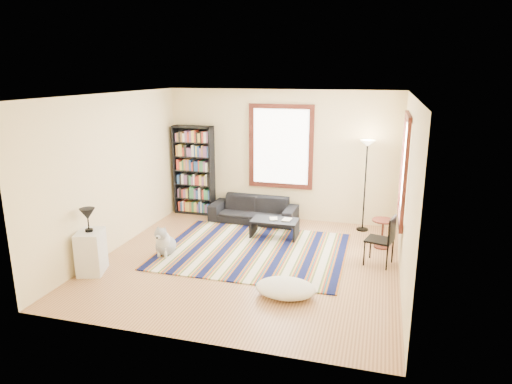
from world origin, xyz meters
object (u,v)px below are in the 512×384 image
(floor_lamp, at_px, (365,186))
(white_cabinet, at_px, (91,252))
(floor_cushion, at_px, (286,288))
(dog, at_px, (166,240))
(bookshelf, at_px, (194,170))
(folding_chair, at_px, (379,240))
(coffee_table, at_px, (275,228))
(sofa, at_px, (254,210))
(side_table, at_px, (382,234))

(floor_lamp, distance_m, white_cabinet, 5.28)
(floor_cushion, height_order, dog, dog)
(floor_lamp, xyz_separation_m, dog, (-3.30, -2.27, -0.65))
(floor_lamp, height_order, white_cabinet, floor_lamp)
(bookshelf, height_order, white_cabinet, bookshelf)
(floor_cushion, relative_size, folding_chair, 1.03)
(floor_lamp, relative_size, folding_chair, 2.16)
(coffee_table, height_order, floor_lamp, floor_lamp)
(sofa, distance_m, floor_lamp, 2.39)
(bookshelf, distance_m, folding_chair, 4.54)
(floor_cushion, bearing_deg, side_table, 60.21)
(folding_chair, xyz_separation_m, dog, (-3.64, -0.59, -0.15))
(sofa, relative_size, floor_cushion, 2.09)
(bookshelf, relative_size, folding_chair, 2.33)
(bookshelf, height_order, folding_chair, bookshelf)
(bookshelf, distance_m, dog, 2.59)
(coffee_table, bearing_deg, dog, -140.27)
(dog, bearing_deg, white_cabinet, -131.94)
(bookshelf, xyz_separation_m, floor_cushion, (2.84, -3.36, -0.89))
(coffee_table, bearing_deg, folding_chair, -21.57)
(floor_cushion, bearing_deg, dog, 158.64)
(sofa, height_order, side_table, sofa)
(floor_cushion, relative_size, dog, 1.60)
(side_table, relative_size, white_cabinet, 0.77)
(sofa, distance_m, white_cabinet, 3.65)
(sofa, height_order, bookshelf, bookshelf)
(folding_chair, bearing_deg, sofa, 163.60)
(side_table, height_order, dog, dog)
(floor_cushion, bearing_deg, folding_chair, 49.99)
(coffee_table, distance_m, white_cabinet, 3.43)
(bookshelf, distance_m, side_table, 4.35)
(side_table, xyz_separation_m, white_cabinet, (-4.50, -2.38, 0.08))
(bookshelf, xyz_separation_m, side_table, (4.16, -1.05, -0.73))
(sofa, height_order, white_cabinet, white_cabinet)
(floor_lamp, bearing_deg, sofa, -177.51)
(sofa, distance_m, floor_cushion, 3.38)
(bookshelf, bearing_deg, coffee_table, -26.55)
(folding_chair, relative_size, white_cabinet, 1.23)
(side_table, relative_size, dog, 0.97)
(sofa, xyz_separation_m, floor_lamp, (2.30, 0.10, 0.66))
(sofa, relative_size, floor_lamp, 1.00)
(side_table, bearing_deg, coffee_table, -179.72)
(coffee_table, distance_m, side_table, 2.04)
(dog, bearing_deg, sofa, 62.49)
(floor_lamp, bearing_deg, bookshelf, 177.42)
(bookshelf, bearing_deg, dog, -79.03)
(sofa, xyz_separation_m, bookshelf, (-1.47, 0.27, 0.73))
(floor_cushion, relative_size, floor_lamp, 0.48)
(side_table, height_order, folding_chair, folding_chair)
(sofa, xyz_separation_m, coffee_table, (0.66, -0.79, -0.09))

